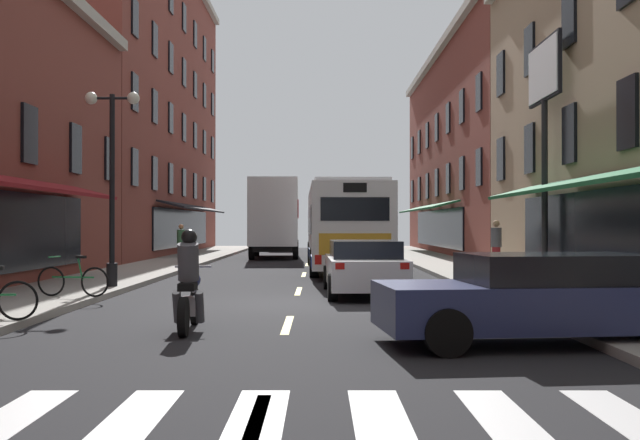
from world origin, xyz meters
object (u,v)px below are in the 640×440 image
Objects in this scene: motorcycle_rider at (192,287)px; street_lamp_twin at (115,178)px; sedan_near at (367,267)px; transit_bus at (346,226)px; sedan_mid at (287,240)px; pedestrian_mid at (499,245)px; bicycle_near at (76,280)px; billboard_sign at (548,97)px; pedestrian_near at (185,242)px; sedan_far at (550,297)px; box_truck at (278,218)px.

street_lamp_twin is (-3.27, 7.12, 2.23)m from motorcycle_rider.
transit_bus is at bearing 91.16° from sedan_near.
pedestrian_mid is (8.37, -24.45, 0.34)m from sedan_mid.
motorcycle_rider is 5.48m from bicycle_near.
sedan_mid is at bearing -131.94° from pedestrian_mid.
sedan_mid is 0.89× the size of street_lamp_twin.
billboard_sign reaches higher than street_lamp_twin.
motorcycle_rider is 1.28× the size of pedestrian_near.
sedan_mid is 39.05m from sedan_far.
billboard_sign reaches higher than sedan_far.
pedestrian_mid is at bearing -32.50° from transit_bus.
transit_bus is 9.88m from sedan_near.
pedestrian_mid reaches higher than sedan_far.
pedestrian_near is at bearing 113.97° from sedan_far.
street_lamp_twin is (-3.04, -19.45, 0.86)m from box_truck.
bicycle_near is 3.70m from street_lamp_twin.
box_truck is 1.45× the size of street_lamp_twin.
pedestrian_mid is at bearing 26.71° from street_lamp_twin.
sedan_near is 6.93m from street_lamp_twin.
pedestrian_near is at bearing 141.04° from billboard_sign.
street_lamp_twin is (-2.97, -30.15, 2.23)m from sedan_mid.
pedestrian_mid is 12.84m from street_lamp_twin.
sedan_far is at bearing -78.56° from box_truck.
box_truck is 10.79m from sedan_mid.
pedestrian_near reaches higher than sedan_mid.
pedestrian_near reaches higher than motorcycle_rider.
sedan_far is (-3.20, -10.60, -4.73)m from billboard_sign.
box_truck is 19.70m from street_lamp_twin.
transit_bus is 2.74× the size of sedan_mid.
box_truck is 3.54× the size of motorcycle_rider.
pedestrian_mid reaches higher than sedan_mid.
transit_bus is at bearing -93.34° from pedestrian_mid.
street_lamp_twin is (-11.89, -2.12, -2.47)m from billboard_sign.
bicycle_near is at bearing -164.00° from sedan_near.
billboard_sign is 3.95× the size of pedestrian_mid.
motorcycle_rider is at bearing -133.03° from billboard_sign.
sedan_near is (3.45, -20.35, -1.39)m from box_truck.
sedan_mid is (-3.52, 31.05, 0.01)m from sedan_near.
billboard_sign is 13.84m from bicycle_near.
pedestrian_near is at bearing -100.78° from sedan_mid.
sedan_near is 8.21m from pedestrian_mid.
motorcycle_rider reaches higher than bicycle_near.
motorcycle_rider is 19.59m from pedestrian_near.
billboard_sign is 4.09× the size of bicycle_near.
pedestrian_near is 12.28m from street_lamp_twin.
sedan_near is 6.84m from bicycle_near.
transit_bus is at bearing 61.44° from bicycle_near.
pedestrian_mid reaches higher than bicycle_near.
sedan_near is at bearing 106.19° from sedan_far.
sedan_far is 0.97× the size of street_lamp_twin.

